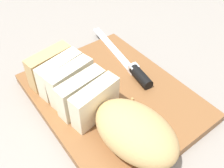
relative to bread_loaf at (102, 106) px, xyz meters
The scene contains 7 objects.
ground_plane 0.10m from the bread_loaf, 54.38° to the right, with size 3.00×3.00×0.00m, color gray.
cutting_board 0.09m from the bread_loaf, 54.38° to the right, with size 0.39×0.31×0.02m, color brown.
bread_loaf is the anchor object (origin of this frame).
bread_knife 0.17m from the bread_loaf, 65.30° to the right, with size 0.29×0.08×0.02m.
crumb_near_knife 0.09m from the bread_loaf, 89.56° to the right, with size 0.01×0.01×0.01m, color tan.
crumb_near_loaf 0.10m from the bread_loaf, 13.91° to the right, with size 0.01×0.01×0.01m, color tan.
crumb_stray_left 0.09m from the bread_loaf, 95.27° to the right, with size 0.01×0.01×0.01m, color tan.
Camera 1 is at (-0.29, 0.24, 0.43)m, focal length 38.98 mm.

